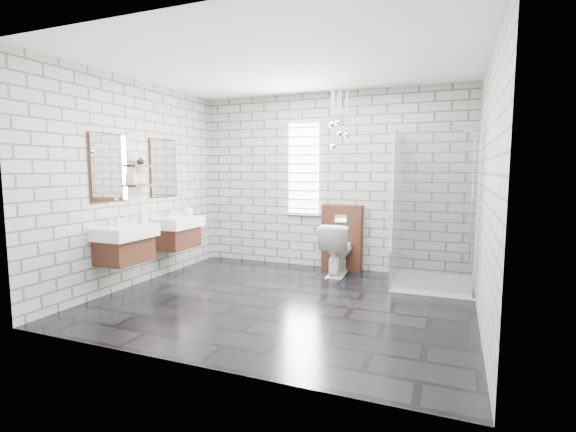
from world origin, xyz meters
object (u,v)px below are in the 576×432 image
Objects in this scene: vanity_left at (123,233)px; vanity_right at (175,223)px; cistern_panel at (342,238)px; toilet at (337,249)px; shower_enclosure at (426,249)px.

vanity_right is at bearing 90.00° from vanity_left.
toilet is (0.00, -0.28, -0.12)m from cistern_panel.
vanity_left is 2.07× the size of toilet.
vanity_right is 0.77× the size of shower_enclosure.
vanity_left reaches higher than toilet.
vanity_left is at bearing -153.50° from shower_enclosure.
toilet is (-1.24, 0.24, -0.12)m from shower_enclosure.
toilet is (2.17, 1.94, -0.38)m from vanity_left.
vanity_right is 1.57× the size of cistern_panel.
cistern_panel is 0.31m from toilet.
vanity_left is at bearing -90.00° from vanity_right.
vanity_left is 1.03m from vanity_right.
cistern_panel is 0.49× the size of shower_enclosure.
cistern_panel is at bearing 157.40° from shower_enclosure.
vanity_right is (0.00, 1.03, 0.00)m from vanity_left.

